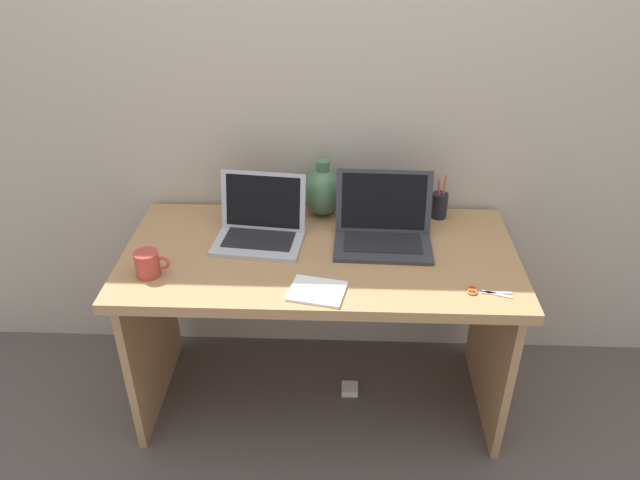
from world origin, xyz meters
TOP-DOWN VIEW (x-y plane):
  - ground_plane at (0.00, 0.00)m, footprint 6.00×6.00m
  - back_wall at (0.00, 0.39)m, footprint 4.40×0.04m
  - desk at (0.00, 0.00)m, footprint 1.44×0.70m
  - laptop_left at (-0.23, 0.10)m, footprint 0.35×0.28m
  - laptop_right at (0.23, 0.10)m, footprint 0.37×0.27m
  - green_vase at (0.00, 0.29)m, footprint 0.16×0.16m
  - notebook_stack at (-0.00, -0.25)m, footprint 0.21×0.18m
  - coffee_mug at (-0.58, -0.17)m, footprint 0.12×0.08m
  - pen_cup at (0.47, 0.28)m, footprint 0.06×0.06m
  - scissors at (0.54, -0.23)m, footprint 0.15×0.07m
  - power_brick at (0.13, 0.03)m, footprint 0.07×0.07m

SIDE VIEW (x-z plane):
  - ground_plane at x=0.00m, z-range 0.00..0.00m
  - power_brick at x=0.13m, z-range 0.00..0.03m
  - desk at x=0.00m, z-range 0.21..0.94m
  - scissors at x=0.54m, z-range 0.74..0.74m
  - notebook_stack at x=0.00m, z-range 0.74..0.75m
  - coffee_mug at x=-0.58m, z-range 0.74..0.83m
  - pen_cup at x=0.47m, z-range 0.70..0.88m
  - laptop_left at x=-0.23m, z-range 0.68..0.92m
  - laptop_right at x=0.23m, z-range 0.68..0.93m
  - green_vase at x=0.00m, z-range 0.72..0.95m
  - back_wall at x=0.00m, z-range 0.00..2.40m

